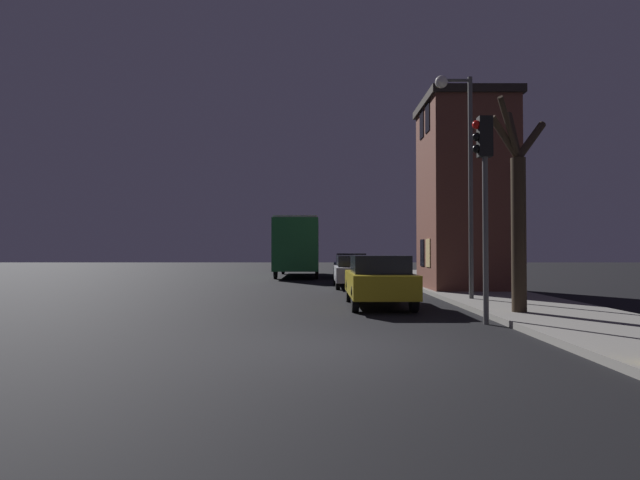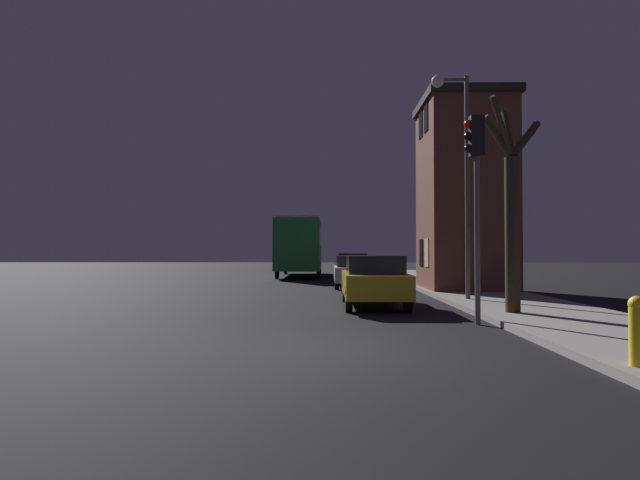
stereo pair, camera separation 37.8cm
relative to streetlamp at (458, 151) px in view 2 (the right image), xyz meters
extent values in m
plane|color=black|center=(-4.12, -7.07, -4.73)|extent=(120.00, 120.00, 0.00)
cube|color=brown|center=(1.40, 4.42, -0.95)|extent=(3.19, 3.71, 7.28)
cube|color=black|center=(1.40, 4.42, 2.84)|extent=(3.43, 3.95, 0.30)
cube|color=#E5C67F|center=(-0.22, 3.86, -3.19)|extent=(0.03, 0.70, 1.10)
cube|color=black|center=(-0.22, 4.98, -3.19)|extent=(0.03, 0.70, 1.10)
cube|color=black|center=(-0.22, 3.86, 2.09)|extent=(0.03, 0.70, 1.10)
cube|color=black|center=(-0.22, 4.98, 2.09)|extent=(0.03, 0.70, 1.10)
cylinder|color=#4C4C4C|center=(0.29, 0.00, -1.12)|extent=(0.14, 0.14, 6.94)
cylinder|color=#4C4C4C|center=(-0.16, 0.00, 2.25)|extent=(0.90, 0.09, 0.09)
sphere|color=white|center=(-0.61, 0.00, 2.20)|extent=(0.40, 0.40, 0.40)
cylinder|color=#4C4C4C|center=(-0.75, -4.47, -2.87)|extent=(0.12, 0.12, 3.72)
cube|color=black|center=(-0.75, -4.47, -0.56)|extent=(0.30, 0.24, 0.90)
sphere|color=red|center=(-0.93, -4.47, -0.29)|extent=(0.20, 0.20, 0.20)
sphere|color=black|center=(-0.93, -4.47, -0.56)|extent=(0.20, 0.20, 0.20)
sphere|color=black|center=(-0.93, -4.47, -0.83)|extent=(0.20, 0.20, 0.20)
cylinder|color=#2D2319|center=(0.43, -3.37, -2.71)|extent=(0.35, 0.35, 3.76)
cylinder|color=#2D2319|center=(0.05, -3.56, -0.38)|extent=(0.94, 0.58, 1.01)
cylinder|color=#2D2319|center=(0.06, -3.80, -0.21)|extent=(0.90, 1.01, 1.32)
cylinder|color=#2D2319|center=(0.53, -2.81, -0.15)|extent=(0.41, 1.30, 1.49)
cylinder|color=#2D2319|center=(0.90, -3.00, -0.32)|extent=(1.15, 0.98, 1.16)
cube|color=#1E6B33|center=(-5.80, 16.10, -2.76)|extent=(2.55, 9.07, 2.98)
cube|color=black|center=(-5.80, 16.10, -2.23)|extent=(2.57, 8.35, 1.07)
cube|color=#B2B2B2|center=(-5.80, 16.10, -1.21)|extent=(2.42, 8.62, 0.12)
cylinder|color=black|center=(-4.61, 19.05, -4.25)|extent=(0.18, 0.96, 0.96)
cylinder|color=black|center=(-6.98, 19.05, -4.25)|extent=(0.18, 0.96, 0.96)
cylinder|color=black|center=(-4.61, 13.15, -4.25)|extent=(0.18, 0.96, 0.96)
cylinder|color=black|center=(-6.98, 13.15, -4.25)|extent=(0.18, 0.96, 0.96)
cube|color=olive|center=(-2.72, -0.94, -4.06)|extent=(1.74, 4.14, 0.65)
cube|color=black|center=(-2.72, -1.14, -3.49)|extent=(1.53, 2.15, 0.50)
cylinder|color=black|center=(-1.94, 0.41, -4.39)|extent=(0.18, 0.69, 0.69)
cylinder|color=black|center=(-3.50, 0.41, -4.39)|extent=(0.18, 0.69, 0.69)
cylinder|color=black|center=(-1.94, -2.28, -4.39)|extent=(0.18, 0.69, 0.69)
cylinder|color=black|center=(-3.50, -2.28, -4.39)|extent=(0.18, 0.69, 0.69)
cube|color=#B7BABF|center=(-2.82, 6.81, -4.12)|extent=(1.89, 4.57, 0.62)
cube|color=black|center=(-2.82, 6.58, -3.56)|extent=(1.66, 2.37, 0.48)
cylinder|color=black|center=(-1.97, 8.29, -4.43)|extent=(0.18, 0.62, 0.62)
cylinder|color=black|center=(-3.68, 8.29, -4.43)|extent=(0.18, 0.62, 0.62)
cylinder|color=black|center=(-1.97, 5.33, -4.43)|extent=(0.18, 0.62, 0.62)
cylinder|color=black|center=(-3.68, 5.33, -4.43)|extent=(0.18, 0.62, 0.62)
cube|color=navy|center=(-2.60, 14.45, -4.12)|extent=(1.88, 4.38, 0.59)
cube|color=black|center=(-2.60, 14.23, -3.55)|extent=(1.65, 2.28, 0.57)
cylinder|color=black|center=(-1.75, 15.87, -4.42)|extent=(0.18, 0.64, 0.64)
cylinder|color=black|center=(-3.45, 15.87, -4.42)|extent=(0.18, 0.64, 0.64)
cylinder|color=black|center=(-1.75, 13.03, -4.42)|extent=(0.18, 0.64, 0.64)
cylinder|color=black|center=(-3.45, 13.03, -4.42)|extent=(0.18, 0.64, 0.64)
cylinder|color=gold|center=(-0.05, -9.00, -4.22)|extent=(0.20, 0.20, 0.75)
sphere|color=gold|center=(-0.05, -9.00, -3.79)|extent=(0.21, 0.21, 0.21)
camera|label=1|loc=(-4.42, -15.52, -3.10)|focal=28.00mm
camera|label=2|loc=(-4.05, -15.52, -3.10)|focal=28.00mm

